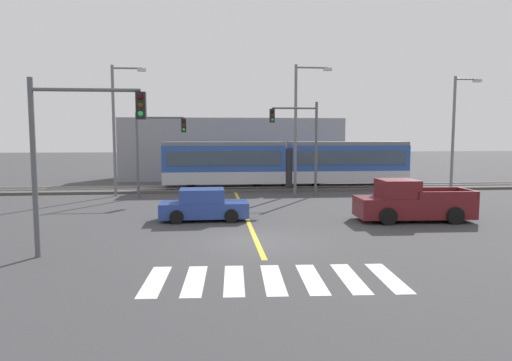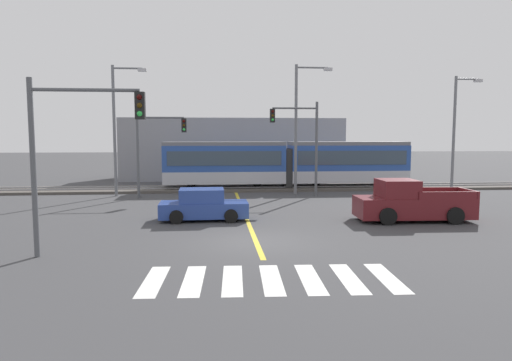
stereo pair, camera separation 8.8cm
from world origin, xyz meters
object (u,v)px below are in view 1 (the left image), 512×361
object	(u,v)px
sedan_crossing	(204,206)
traffic_light_far_left	(155,141)
traffic_light_far_right	(301,135)
street_lamp_centre	(299,121)
pickup_truck	(411,203)
traffic_light_near_left	(73,139)
light_rail_tram	(286,162)
street_lamp_east	(456,127)
street_lamp_west	(117,122)

from	to	relation	value
sedan_crossing	traffic_light_far_left	distance (m)	9.50
traffic_light_far_right	street_lamp_centre	bearing A→B (deg)	88.49
pickup_truck	traffic_light_far_right	size ratio (longest dim) A/B	0.87
traffic_light_far_right	traffic_light_near_left	bearing A→B (deg)	-125.66
sedan_crossing	street_lamp_centre	distance (m)	12.10
traffic_light_near_left	traffic_light_far_right	bearing A→B (deg)	54.34
sedan_crossing	street_lamp_centre	world-z (taller)	street_lamp_centre
light_rail_tram	street_lamp_centre	bearing A→B (deg)	-83.85
sedan_crossing	traffic_light_near_left	world-z (taller)	traffic_light_near_left
traffic_light_far_left	street_lamp_centre	world-z (taller)	street_lamp_centre
sedan_crossing	pickup_truck	bearing A→B (deg)	-6.54
light_rail_tram	traffic_light_far_left	bearing A→B (deg)	-156.37
traffic_light_far_right	street_lamp_east	xyz separation A→B (m)	(11.34, 0.82, 0.54)
light_rail_tram	sedan_crossing	distance (m)	13.95
street_lamp_centre	traffic_light_far_left	bearing A→B (deg)	-174.84
pickup_truck	sedan_crossing	bearing A→B (deg)	173.46
street_lamp_centre	street_lamp_east	size ratio (longest dim) A/B	1.08
traffic_light_far_right	pickup_truck	bearing A→B (deg)	-70.19
traffic_light_far_right	street_lamp_east	size ratio (longest dim) A/B	0.77
street_lamp_west	traffic_light_near_left	bearing A→B (deg)	-83.88
sedan_crossing	street_lamp_centre	xyz separation A→B (m)	(6.42, 9.27, 4.37)
sedan_crossing	traffic_light_far_left	xyz separation A→B (m)	(-3.27, 8.40, 3.00)
sedan_crossing	traffic_light_far_right	bearing A→B (deg)	52.84
sedan_crossing	traffic_light_near_left	size ratio (longest dim) A/B	0.71
street_lamp_west	street_lamp_centre	distance (m)	12.25
sedan_crossing	traffic_light_far_right	size ratio (longest dim) A/B	0.67
street_lamp_west	street_lamp_east	bearing A→B (deg)	-0.41
pickup_truck	street_lamp_west	world-z (taller)	street_lamp_west
street_lamp_east	light_rail_tram	bearing A→B (deg)	164.50
sedan_crossing	street_lamp_centre	size ratio (longest dim) A/B	0.48
sedan_crossing	street_lamp_centre	bearing A→B (deg)	55.33
sedan_crossing	street_lamp_east	bearing A→B (deg)	27.56
traffic_light_far_right	street_lamp_west	size ratio (longest dim) A/B	0.73
sedan_crossing	pickup_truck	size ratio (longest dim) A/B	0.77
street_lamp_west	street_lamp_east	distance (m)	23.57
traffic_light_near_left	traffic_light_far_left	world-z (taller)	traffic_light_near_left
pickup_truck	street_lamp_west	xyz separation A→B (m)	(-15.67, 10.55, 4.09)
pickup_truck	street_lamp_centre	size ratio (longest dim) A/B	0.62
pickup_truck	traffic_light_far_right	world-z (taller)	traffic_light_far_right
pickup_truck	traffic_light_far_right	xyz separation A→B (m)	(-3.45, 9.56, 3.29)
traffic_light_near_left	street_lamp_east	distance (m)	26.84
traffic_light_far_right	street_lamp_west	bearing A→B (deg)	175.40
traffic_light_far_right	traffic_light_near_left	distance (m)	18.09
traffic_light_far_right	street_lamp_west	world-z (taller)	street_lamp_west
traffic_light_far_right	traffic_light_near_left	size ratio (longest dim) A/B	1.07
light_rail_tram	traffic_light_far_left	size ratio (longest dim) A/B	3.33
sedan_crossing	street_lamp_east	size ratio (longest dim) A/B	0.51
traffic_light_near_left	pickup_truck	bearing A→B (deg)	20.14
sedan_crossing	traffic_light_near_left	distance (m)	8.18
traffic_light_far_left	street_lamp_centre	bearing A→B (deg)	5.16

